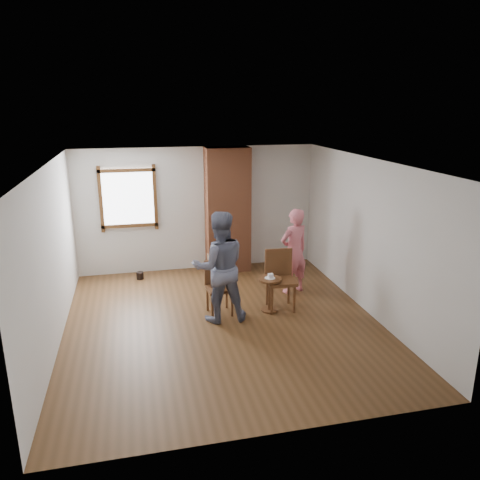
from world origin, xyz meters
name	(u,v)px	position (x,y,z in m)	size (l,w,h in m)	color
ground	(223,323)	(0.00, 0.00, 0.00)	(5.50, 5.50, 0.00)	brown
room_shell	(211,207)	(-0.06, 0.61, 1.81)	(5.04, 5.52, 2.62)	silver
brick_chimney	(228,210)	(0.60, 2.50, 1.30)	(0.90, 0.50, 2.60)	#AE613D
stoneware_crock	(215,263)	(0.29, 2.34, 0.21)	(0.33, 0.33, 0.43)	tan
dark_pot	(140,276)	(-1.27, 2.33, 0.07)	(0.15, 0.15, 0.15)	black
dining_chair_left	(218,284)	(0.01, 0.44, 0.51)	(0.45, 0.45, 0.91)	brown
dining_chair_right	(280,276)	(1.09, 0.40, 0.58)	(0.51, 0.51, 1.03)	brown
side_table	(270,289)	(0.87, 0.27, 0.40)	(0.40, 0.40, 0.60)	brown
cake_plate	(270,278)	(0.87, 0.27, 0.60)	(0.18, 0.18, 0.01)	white
cake_slice	(271,276)	(0.88, 0.27, 0.64)	(0.08, 0.07, 0.06)	white
man	(219,267)	(-0.01, 0.16, 0.92)	(0.89, 0.69, 1.83)	#141739
person_pink	(294,251)	(1.55, 1.00, 0.81)	(0.59, 0.39, 1.61)	#DE6F7D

